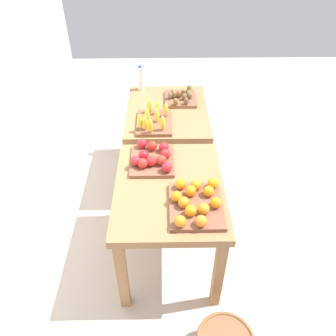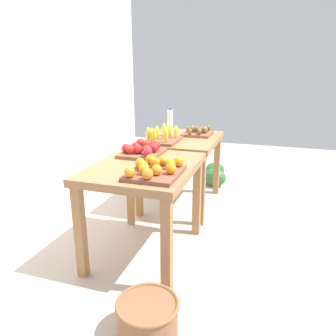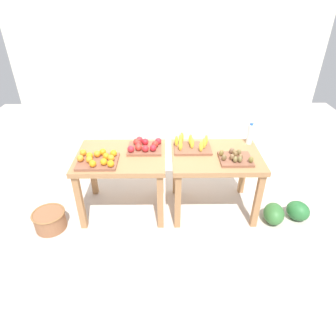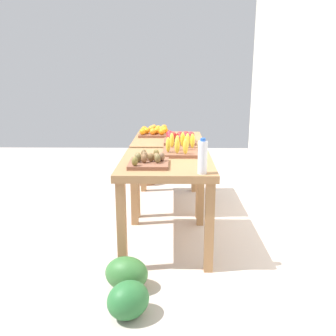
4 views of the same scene
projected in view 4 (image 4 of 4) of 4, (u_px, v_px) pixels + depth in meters
The scene contains 11 objects.
ground_plane at pixel (168, 220), 3.86m from camera, with size 8.00×8.00×0.00m, color #C0B1A8.
back_wall at pixel (307, 77), 3.46m from camera, with size 4.40×0.12×3.00m, color silver.
display_table_left at pixel (168, 148), 4.23m from camera, with size 1.04×0.80×0.80m.
display_table_right at pixel (167, 173), 3.14m from camera, with size 1.04×0.80×0.80m.
orange_bin at pixel (155, 132), 4.41m from camera, with size 0.45×0.36×0.11m.
apple_bin at pixel (180, 138), 3.92m from camera, with size 0.42×0.35×0.11m.
banana_crate at pixel (180, 148), 3.37m from camera, with size 0.44×0.32×0.17m.
kiwi_bin at pixel (148, 161), 2.93m from camera, with size 0.37×0.32×0.10m.
water_bottle at pixel (202, 157), 2.65m from camera, with size 0.07×0.07×0.27m.
watermelon_pile at pixel (127, 285), 2.45m from camera, with size 0.65×0.41×0.24m.
wicker_basket at pixel (145, 174), 5.20m from camera, with size 0.38×0.38×0.23m.
Camera 4 is at (3.59, 0.06, 1.51)m, focal length 38.30 mm.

